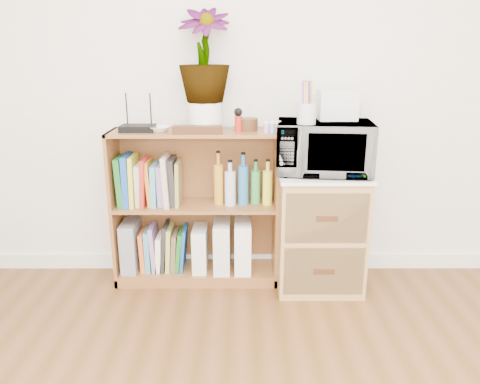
{
  "coord_description": "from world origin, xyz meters",
  "views": [
    {
      "loc": [
        -0.08,
        -0.63,
        1.4
      ],
      "look_at": [
        -0.08,
        1.95,
        0.62
      ],
      "focal_mm": 35.0,
      "sensor_mm": 36.0,
      "label": 1
    }
  ],
  "objects": [
    {
      "name": "small_appliance",
      "position": [
        0.48,
        2.1,
        1.1
      ],
      "size": [
        0.22,
        0.18,
        0.17
      ],
      "primitive_type": "cube",
      "color": "white",
      "rests_on": "microwave"
    },
    {
      "name": "wicker_unit",
      "position": [
        0.4,
        2.02,
        0.35
      ],
      "size": [
        0.5,
        0.45,
        0.7
      ],
      "primitive_type": "cube",
      "color": "#9E7542",
      "rests_on": "ground"
    },
    {
      "name": "router",
      "position": [
        -0.67,
        2.08,
        0.97
      ],
      "size": [
        0.2,
        0.14,
        0.04
      ],
      "primitive_type": "cube",
      "color": "black",
      "rests_on": "bookshelf"
    },
    {
      "name": "skirting_board",
      "position": [
        0.0,
        2.24,
        0.05
      ],
      "size": [
        4.0,
        0.02,
        0.1
      ],
      "primitive_type": "cube",
      "color": "white",
      "rests_on": "ground"
    },
    {
      "name": "magazine_holder_mid",
      "position": [
        -0.19,
        2.09,
        0.23
      ],
      "size": [
        0.1,
        0.25,
        0.31
      ],
      "primitive_type": "cube",
      "color": "silver",
      "rests_on": "bookshelf"
    },
    {
      "name": "trinket_box",
      "position": [
        -0.32,
        2.0,
        0.97
      ],
      "size": [
        0.28,
        0.07,
        0.05
      ],
      "primitive_type": "cube",
      "color": "#371A0F",
      "rests_on": "bookshelf"
    },
    {
      "name": "pen_cup",
      "position": [
        0.28,
        1.93,
        1.07
      ],
      "size": [
        0.1,
        0.1,
        0.11
      ],
      "primitive_type": "cylinder",
      "color": "silver",
      "rests_on": "microwave"
    },
    {
      "name": "plant_pot",
      "position": [
        -0.28,
        2.12,
        1.03
      ],
      "size": [
        0.19,
        0.19,
        0.16
      ],
      "primitive_type": "cylinder",
      "color": "white",
      "rests_on": "bookshelf"
    },
    {
      "name": "liquor_bottles",
      "position": [
        -0.07,
        2.1,
        0.64
      ],
      "size": [
        0.35,
        0.07,
        0.32
      ],
      "color": "#C68425",
      "rests_on": "bookshelf"
    },
    {
      "name": "lower_books",
      "position": [
        -0.56,
        2.1,
        0.2
      ],
      "size": [
        0.29,
        0.19,
        0.3
      ],
      "color": "orange",
      "rests_on": "bookshelf"
    },
    {
      "name": "bookshelf",
      "position": [
        -0.35,
        2.1,
        0.47
      ],
      "size": [
        1.0,
        0.3,
        0.95
      ],
      "primitive_type": "cube",
      "color": "brown",
      "rests_on": "ground"
    },
    {
      "name": "kokeshi_doll",
      "position": [
        -0.09,
        2.06,
        1.0
      ],
      "size": [
        0.04,
        0.04,
        0.09
      ],
      "primitive_type": "cylinder",
      "color": "#AE2115",
      "rests_on": "bookshelf"
    },
    {
      "name": "file_box",
      "position": [
        -0.77,
        2.1,
        0.23
      ],
      "size": [
        0.09,
        0.25,
        0.31
      ],
      "primitive_type": "cube",
      "color": "gray",
      "rests_on": "bookshelf"
    },
    {
      "name": "white_bowl",
      "position": [
        -0.55,
        2.07,
        0.97
      ],
      "size": [
        0.13,
        0.13,
        0.03
      ],
      "primitive_type": "imported",
      "color": "white",
      "rests_on": "bookshelf"
    },
    {
      "name": "microwave",
      "position": [
        0.4,
        2.02,
        0.87
      ],
      "size": [
        0.57,
        0.41,
        0.3
      ],
      "primitive_type": "imported",
      "rotation": [
        0.0,
        0.0,
        -0.1
      ],
      "color": "silver",
      "rests_on": "wicker_unit"
    },
    {
      "name": "wooden_bowl",
      "position": [
        -0.04,
        2.11,
        0.99
      ],
      "size": [
        0.12,
        0.12,
        0.07
      ],
      "primitive_type": "cylinder",
      "color": "#381E0F",
      "rests_on": "bookshelf"
    },
    {
      "name": "magazine_holder_right",
      "position": [
        -0.06,
        2.09,
        0.23
      ],
      "size": [
        0.1,
        0.26,
        0.32
      ],
      "primitive_type": "cube",
      "color": "white",
      "rests_on": "bookshelf"
    },
    {
      "name": "magazine_holder_left",
      "position": [
        -0.33,
        2.09,
        0.21
      ],
      "size": [
        0.09,
        0.22,
        0.28
      ],
      "primitive_type": "cube",
      "color": "silver",
      "rests_on": "bookshelf"
    },
    {
      "name": "cookbooks",
      "position": [
        -0.63,
        2.1,
        0.64
      ],
      "size": [
        0.38,
        0.2,
        0.31
      ],
      "color": "#1B6624",
      "rests_on": "bookshelf"
    },
    {
      "name": "potted_plant",
      "position": [
        -0.28,
        2.12,
        1.37
      ],
      "size": [
        0.29,
        0.29,
        0.52
      ],
      "primitive_type": "imported",
      "color": "#346E2C",
      "rests_on": "plant_pot"
    },
    {
      "name": "paint_jars",
      "position": [
        0.1,
        2.01,
        0.98
      ],
      "size": [
        0.11,
        0.04,
        0.06
      ],
      "primitive_type": "cube",
      "color": "pink",
      "rests_on": "bookshelf"
    }
  ]
}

